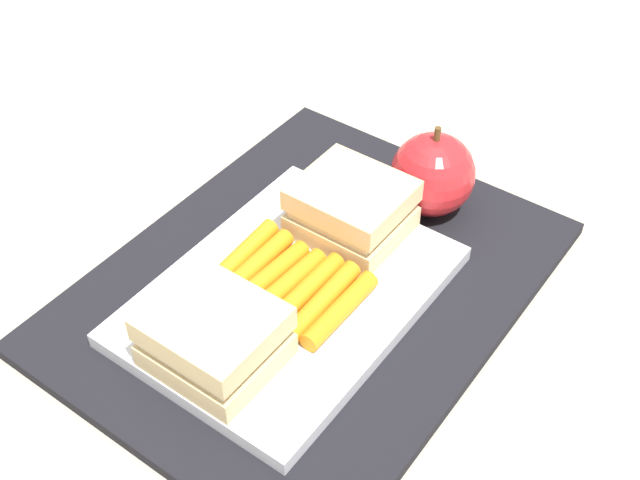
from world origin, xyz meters
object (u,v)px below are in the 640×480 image
(sandwich_half_left, at_px, (214,337))
(apple, at_px, (433,174))
(carrot_sticks_bundle, at_px, (288,283))
(food_tray, at_px, (289,295))
(sandwich_half_right, at_px, (352,208))

(sandwich_half_left, xyz_separation_m, apple, (0.23, -0.03, -0.00))
(sandwich_half_left, xyz_separation_m, carrot_sticks_bundle, (0.08, 0.00, -0.02))
(apple, bearing_deg, food_tray, 169.24)
(carrot_sticks_bundle, bearing_deg, sandwich_half_left, -179.86)
(food_tray, distance_m, apple, 0.15)
(food_tray, relative_size, sandwich_half_left, 2.88)
(sandwich_half_right, xyz_separation_m, carrot_sticks_bundle, (-0.08, 0.00, -0.02))
(food_tray, xyz_separation_m, apple, (0.15, -0.03, 0.03))
(food_tray, xyz_separation_m, carrot_sticks_bundle, (-0.00, 0.00, 0.01))
(food_tray, bearing_deg, apple, -10.76)
(sandwich_half_right, bearing_deg, apple, -21.63)
(sandwich_half_right, height_order, carrot_sticks_bundle, sandwich_half_right)
(carrot_sticks_bundle, distance_m, apple, 0.15)
(sandwich_half_right, bearing_deg, carrot_sticks_bundle, 179.86)
(food_tray, bearing_deg, sandwich_half_right, 0.00)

